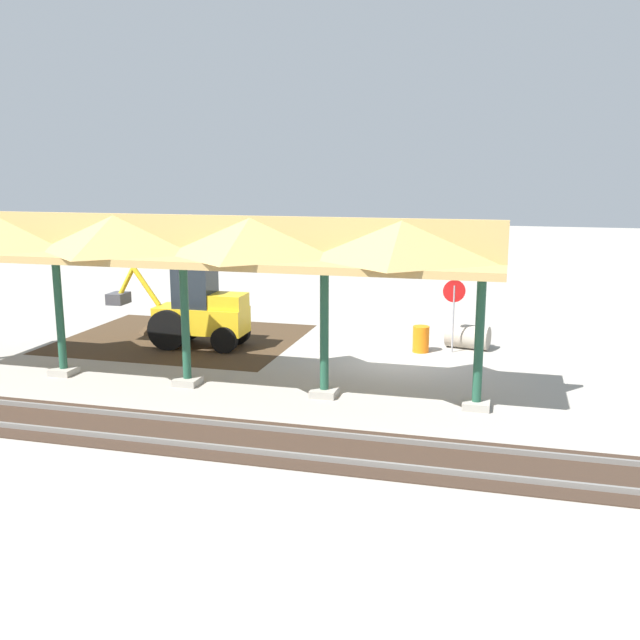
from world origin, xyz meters
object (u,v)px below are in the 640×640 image
(stop_sign, at_px, (454,300))
(concrete_pipe, at_px, (468,337))
(backhoe, at_px, (197,311))
(traffic_barrel, at_px, (421,339))

(stop_sign, bearing_deg, concrete_pipe, -123.37)
(backhoe, bearing_deg, traffic_barrel, -170.95)
(backhoe, bearing_deg, stop_sign, -170.61)
(concrete_pipe, xyz_separation_m, traffic_barrel, (1.51, 0.93, 0.03))
(backhoe, height_order, concrete_pipe, backhoe)
(backhoe, bearing_deg, concrete_pipe, -166.80)
(stop_sign, height_order, concrete_pipe, stop_sign)
(concrete_pipe, relative_size, traffic_barrel, 1.77)
(stop_sign, height_order, traffic_barrel, stop_sign)
(traffic_barrel, bearing_deg, concrete_pipe, -148.34)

